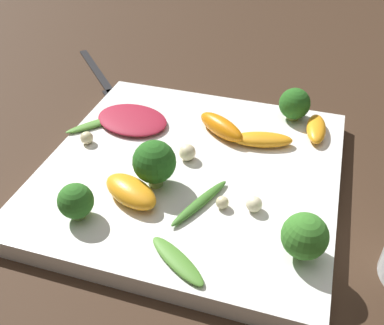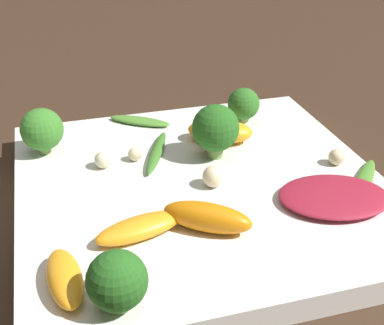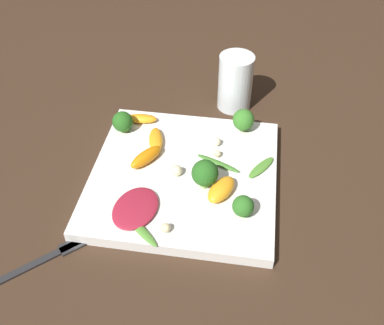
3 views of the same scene
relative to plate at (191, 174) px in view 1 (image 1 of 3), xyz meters
The scene contains 19 objects.
ground_plane 0.01m from the plate, ahead, with size 2.40×2.40×0.00m, color #382619.
plate is the anchor object (origin of this frame).
fork 0.26m from the plate, 47.19° to the left, with size 0.15×0.14×0.01m.
radicchio_leaf_0 0.11m from the plate, 57.24° to the left, with size 0.08×0.10×0.01m.
orange_segment_0 0.09m from the plate, 46.67° to the right, with size 0.04×0.07×0.01m.
orange_segment_1 0.08m from the plate, 149.51° to the left, with size 0.06×0.07×0.02m.
orange_segment_2 0.07m from the plate, 13.30° to the right, with size 0.06×0.07×0.02m.
orange_segment_3 0.16m from the plate, 50.18° to the right, with size 0.06×0.03×0.02m.
broccoli_floret_0 0.13m from the plate, 143.29° to the left, with size 0.03×0.03×0.04m.
broccoli_floret_1 0.06m from the plate, 147.02° to the left, with size 0.04×0.04×0.05m.
broccoli_floret_2 0.16m from the plate, 35.55° to the right, with size 0.04×0.04×0.04m.
broccoli_floret_3 0.16m from the plate, 125.33° to the right, with size 0.04×0.04×0.04m.
arugula_sprig_0 0.14m from the plate, 70.79° to the left, with size 0.07×0.07×0.01m.
arugula_sprig_1 0.06m from the plate, 154.26° to the right, with size 0.08×0.04×0.01m.
arugula_sprig_2 0.13m from the plate, 167.58° to the right, with size 0.05×0.06×0.01m.
macadamia_nut_0 0.07m from the plate, 137.28° to the right, with size 0.01×0.01×0.01m.
macadamia_nut_1 0.13m from the plate, 87.43° to the left, with size 0.01×0.01×0.01m.
macadamia_nut_2 0.02m from the plate, 34.38° to the left, with size 0.02×0.02×0.02m.
macadamia_nut_3 0.09m from the plate, 121.07° to the right, with size 0.02×0.02×0.02m.
Camera 1 is at (-0.36, -0.11, 0.32)m, focal length 42.00 mm.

